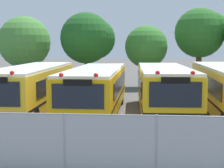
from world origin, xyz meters
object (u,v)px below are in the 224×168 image
tree_2 (148,46)px  tree_1 (89,38)px  school_bus_2 (164,89)px  tree_0 (24,42)px  tree_3 (202,32)px  school_bus_0 (33,87)px  school_bus_1 (96,89)px

tree_2 → tree_1: bearing=-157.0°
school_bus_2 → tree_2: bearing=-88.5°
tree_1 → tree_0: bearing=-179.5°
school_bus_2 → tree_3: 13.17m
tree_1 → school_bus_2: bearing=-61.2°
tree_0 → tree_3: (14.71, 2.42, 0.83)m
school_bus_0 → school_bus_1: (3.45, -0.17, -0.03)m
tree_0 → school_bus_1: bearing=-53.2°
school_bus_0 → tree_1: tree_1 is taller
school_bus_0 → tree_2: tree_2 is taller
school_bus_1 → tree_0: tree_0 is taller
tree_0 → tree_3: bearing=9.3°
tree_0 → tree_3: tree_3 is taller
tree_1 → tree_3: size_ratio=0.92×
school_bus_0 → tree_2: bearing=-120.2°
school_bus_2 → tree_0: size_ratio=1.58×
school_bus_1 → tree_3: tree_3 is taller
tree_1 → tree_2: tree_1 is taller
school_bus_1 → school_bus_2: 3.48m
school_bus_0 → school_bus_2: school_bus_2 is taller
school_bus_2 → tree_0: (-10.73, 9.67, 2.53)m
school_bus_1 → tree_3: (7.46, 12.12, 3.40)m
school_bus_2 → tree_1: tree_1 is taller
school_bus_0 → tree_0: (-3.80, 9.53, 2.54)m
school_bus_1 → school_bus_0: bearing=-2.3°
school_bus_0 → tree_0: size_ratio=1.76×
tree_3 → school_bus_2: bearing=-108.2°
tree_3 → tree_2: bearing=-175.4°
school_bus_2 → tree_1: bearing=-62.8°
school_bus_1 → tree_2: 12.30m
school_bus_0 → school_bus_1: 3.46m
school_bus_1 → tree_3: size_ratio=1.51×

